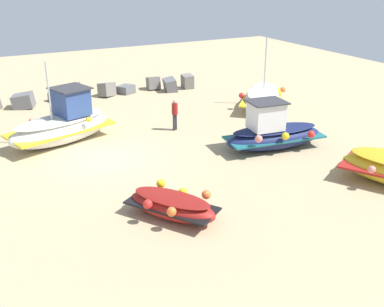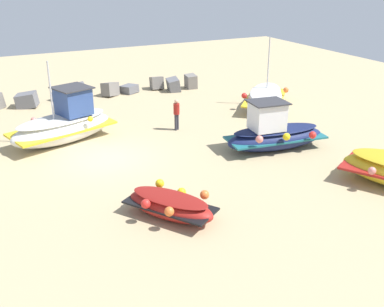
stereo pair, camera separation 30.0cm
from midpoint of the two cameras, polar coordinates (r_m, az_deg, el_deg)
name	(u,v)px [view 2 (the right image)]	position (r m, az deg, el deg)	size (l,w,h in m)	color
ground_plane	(107,158)	(21.84, -9.82, -0.60)	(57.66, 57.66, 0.00)	tan
fishing_boat_0	(265,98)	(29.54, 9.12, 6.67)	(5.12, 5.31, 4.23)	white
fishing_boat_1	(274,133)	(22.72, 10.26, 2.43)	(5.11, 2.52, 2.40)	navy
fishing_boat_4	(64,124)	(24.10, -14.84, 3.44)	(5.72, 3.54, 4.14)	white
fishing_boat_5	(170,205)	(16.54, -2.14, -6.25)	(2.92, 3.54, 0.95)	maroon
person_walking	(177,112)	(24.96, -1.54, 4.98)	(0.32, 0.32, 1.68)	#2D2D38
breakwater_rocks	(49,98)	(31.12, -16.64, 6.47)	(19.81, 2.79, 1.24)	#4C5156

